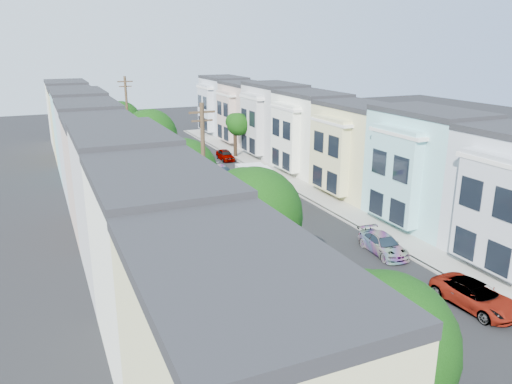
{
  "coord_description": "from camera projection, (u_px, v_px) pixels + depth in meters",
  "views": [
    {
      "loc": [
        -15.33,
        -26.27,
        13.57
      ],
      "look_at": [
        -0.05,
        8.22,
        2.2
      ],
      "focal_mm": 35.0,
      "sensor_mm": 36.0,
      "label": 1
    }
  ],
  "objects": [
    {
      "name": "tree_far_r",
      "position": [
        237.0,
        125.0,
        60.19
      ],
      "size": [
        2.76,
        2.76,
        5.41
      ],
      "color": "black",
      "rests_on": "ground"
    },
    {
      "name": "utility_pole_far",
      "position": [
        128.0,
        124.0,
        53.44
      ],
      "size": [
        1.6,
        0.26,
        10.0
      ],
      "color": "#42301E",
      "rests_on": "ground"
    },
    {
      "name": "parked_right_d",
      "position": [
        225.0,
        155.0,
        59.48
      ],
      "size": [
        1.66,
        3.96,
        1.26
      ],
      "primitive_type": "imported",
      "rotation": [
        0.0,
        0.0,
        -0.04
      ],
      "color": "black",
      "rests_on": "ground"
    },
    {
      "name": "fedex_truck",
      "position": [
        258.0,
        184.0,
        43.26
      ],
      "size": [
        2.47,
        6.42,
        3.08
      ],
      "rotation": [
        0.0,
        0.0,
        -0.14
      ],
      "color": "silver",
      "rests_on": "ground"
    },
    {
      "name": "tree_e",
      "position": [
        120.0,
        121.0,
        58.16
      ],
      "size": [
        4.7,
        4.7,
        7.04
      ],
      "color": "black",
      "rests_on": "ground"
    },
    {
      "name": "sidewalk_right",
      "position": [
        297.0,
        186.0,
        48.82
      ],
      "size": [
        2.6,
        70.0,
        0.15
      ],
      "primitive_type": "cube",
      "color": "gray",
      "rests_on": "ground"
    },
    {
      "name": "tree_d",
      "position": [
        150.0,
        136.0,
        43.9
      ],
      "size": [
        4.7,
        4.7,
        8.0
      ],
      "color": "black",
      "rests_on": "ground"
    },
    {
      "name": "tree_c",
      "position": [
        183.0,
        172.0,
        34.92
      ],
      "size": [
        4.7,
        4.7,
        7.21
      ],
      "color": "black",
      "rests_on": "ground"
    },
    {
      "name": "parked_right_b",
      "position": [
        383.0,
        244.0,
        33.22
      ],
      "size": [
        2.13,
        4.36,
        1.27
      ],
      "primitive_type": "imported",
      "rotation": [
        0.0,
        0.0,
        -0.08
      ],
      "color": "silver",
      "rests_on": "ground"
    },
    {
      "name": "townhouse_row_right",
      "position": [
        330.0,
        182.0,
        50.31
      ],
      "size": [
        5.0,
        70.0,
        8.5
      ],
      "primitive_type": "cube",
      "color": "beige",
      "rests_on": "ground"
    },
    {
      "name": "parked_right_a",
      "position": [
        476.0,
        296.0,
        26.37
      ],
      "size": [
        2.57,
        4.98,
        1.34
      ],
      "primitive_type": "imported",
      "rotation": [
        0.0,
        0.0,
        0.07
      ],
      "color": "#595F65",
      "rests_on": "ground"
    },
    {
      "name": "parked_left_c",
      "position": [
        242.0,
        264.0,
        30.21
      ],
      "size": [
        2.31,
        4.99,
        1.39
      ],
      "primitive_type": "imported",
      "rotation": [
        0.0,
        0.0,
        -0.0
      ],
      "color": "#9A9FAB",
      "rests_on": "ground"
    },
    {
      "name": "tree_a",
      "position": [
        380.0,
        346.0,
        15.55
      ],
      "size": [
        4.7,
        4.7,
        6.84
      ],
      "color": "black",
      "rests_on": "ground"
    },
    {
      "name": "parked_left_b",
      "position": [
        307.0,
        330.0,
        23.24
      ],
      "size": [
        2.06,
        4.51,
        1.42
      ],
      "primitive_type": "imported",
      "rotation": [
        0.0,
        0.0,
        0.09
      ],
      "color": "#102236",
      "rests_on": "ground"
    },
    {
      "name": "parked_left_d",
      "position": [
        183.0,
        203.0,
        41.57
      ],
      "size": [
        2.48,
        5.07,
        1.39
      ],
      "primitive_type": "imported",
      "rotation": [
        0.0,
        0.0,
        0.04
      ],
      "color": "#4C0C11",
      "rests_on": "ground"
    },
    {
      "name": "centerline",
      "position": [
        227.0,
        195.0,
        45.99
      ],
      "size": [
        0.12,
        70.0,
        0.01
      ],
      "primitive_type": "cube",
      "color": "gold",
      "rests_on": "ground"
    },
    {
      "name": "curb_left",
      "position": [
        162.0,
        203.0,
        43.62
      ],
      "size": [
        0.3,
        70.0,
        0.15
      ],
      "primitive_type": "cube",
      "color": "gray",
      "rests_on": "ground"
    },
    {
      "name": "road_slab",
      "position": [
        227.0,
        195.0,
        45.98
      ],
      "size": [
        12.0,
        70.0,
        0.02
      ],
      "primitive_type": "cube",
      "color": "black",
      "rests_on": "ground"
    },
    {
      "name": "lead_sedan",
      "position": [
        222.0,
        172.0,
        51.62
      ],
      "size": [
        2.34,
        4.48,
        1.29
      ],
      "primitive_type": "imported",
      "rotation": [
        0.0,
        0.0,
        0.13
      ],
      "color": "black",
      "rests_on": "ground"
    },
    {
      "name": "sidewalk_left",
      "position": [
        147.0,
        205.0,
        43.12
      ],
      "size": [
        2.6,
        70.0,
        0.15
      ],
      "primitive_type": "cube",
      "color": "gray",
      "rests_on": "ground"
    },
    {
      "name": "utility_pole_near",
      "position": [
        204.0,
        185.0,
        30.68
      ],
      "size": [
        1.6,
        0.26,
        10.0
      ],
      "color": "#42301E",
      "rests_on": "ground"
    },
    {
      "name": "townhouse_row_left",
      "position": [
        102.0,
        211.0,
        41.66
      ],
      "size": [
        5.0,
        70.0,
        8.5
      ],
      "primitive_type": "cube",
      "color": "beige",
      "rests_on": "ground"
    },
    {
      "name": "tree_b",
      "position": [
        253.0,
        216.0,
        24.0
      ],
      "size": [
        4.7,
        4.7,
        7.92
      ],
      "color": "black",
      "rests_on": "ground"
    },
    {
      "name": "parked_right_c",
      "position": [
        265.0,
        177.0,
        49.7
      ],
      "size": [
        2.27,
        4.73,
        1.3
      ],
      "primitive_type": "imported",
      "rotation": [
        0.0,
        0.0,
        -0.02
      ],
      "color": "black",
      "rests_on": "ground"
    },
    {
      "name": "curb_right",
      "position": [
        285.0,
        187.0,
        48.31
      ],
      "size": [
        0.3,
        70.0,
        0.15
      ],
      "primitive_type": "cube",
      "color": "gray",
      "rests_on": "ground"
    },
    {
      "name": "ground",
      "position": [
        307.0,
        257.0,
        32.86
      ],
      "size": [
        160.0,
        160.0,
        0.0
      ],
      "primitive_type": "plane",
      "color": "black",
      "rests_on": "ground"
    }
  ]
}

